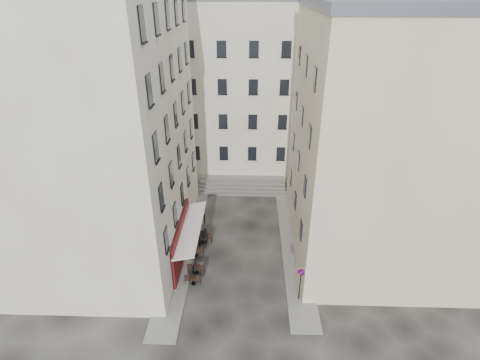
{
  "coord_description": "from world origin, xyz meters",
  "views": [
    {
      "loc": [
        0.87,
        -22.23,
        19.3
      ],
      "look_at": [
        0.03,
        4.0,
        5.55
      ],
      "focal_mm": 28.0,
      "sensor_mm": 36.0,
      "label": 1
    }
  ],
  "objects_px": {
    "bistro_table_a": "(193,279)",
    "pedestrian": "(205,236)",
    "bistro_table_b": "(196,268)",
    "no_parking_sign": "(301,278)"
  },
  "relations": [
    {
      "from": "bistro_table_a",
      "to": "no_parking_sign",
      "type": "bearing_deg",
      "value": -10.22
    },
    {
      "from": "no_parking_sign",
      "to": "bistro_table_b",
      "type": "bearing_deg",
      "value": 173.97
    },
    {
      "from": "no_parking_sign",
      "to": "bistro_table_b",
      "type": "distance_m",
      "value": 7.92
    },
    {
      "from": "bistro_table_a",
      "to": "bistro_table_b",
      "type": "distance_m",
      "value": 1.12
    },
    {
      "from": "no_parking_sign",
      "to": "bistro_table_a",
      "type": "relative_size",
      "value": 2.37
    },
    {
      "from": "bistro_table_a",
      "to": "pedestrian",
      "type": "distance_m",
      "value": 4.82
    },
    {
      "from": "bistro_table_a",
      "to": "pedestrian",
      "type": "height_order",
      "value": "pedestrian"
    },
    {
      "from": "bistro_table_a",
      "to": "bistro_table_b",
      "type": "height_order",
      "value": "bistro_table_b"
    },
    {
      "from": "bistro_table_a",
      "to": "bistro_table_b",
      "type": "relative_size",
      "value": 0.9
    },
    {
      "from": "no_parking_sign",
      "to": "bistro_table_a",
      "type": "height_order",
      "value": "no_parking_sign"
    }
  ]
}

